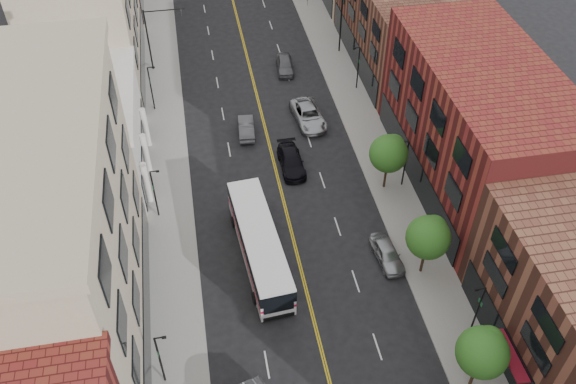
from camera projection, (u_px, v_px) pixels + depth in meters
sidewalk_left at (166, 137)px, 60.94m from camera, size 4.00×110.00×0.15m
sidewalk_right at (359, 116)px, 63.54m from camera, size 4.00×110.00×0.15m
bldg_l_tanoffice at (46, 251)px, 38.16m from camera, size 10.00×22.00×18.00m
bldg_l_white at (83, 138)px, 54.47m from camera, size 10.00×14.00×8.00m
bldg_l_far_a at (82, 0)px, 63.19m from camera, size 10.00×20.00×18.00m
bldg_r_mid at (477, 126)px, 52.51m from camera, size 10.00×22.00×12.00m
bldg_r_far_a at (400, 21)px, 68.22m from camera, size 10.00×20.00×10.00m
tree_r_1 at (484, 351)px, 38.55m from camera, size 3.40×3.40×5.59m
tree_r_2 at (429, 236)px, 45.71m from camera, size 3.40×3.40×5.59m
tree_r_3 at (389, 152)px, 52.86m from camera, size 3.40×3.40×5.59m
lamp_l_1 at (160, 357)px, 39.51m from camera, size 0.81×0.55×5.05m
lamp_l_2 at (155, 191)px, 50.96m from camera, size 0.81×0.55×5.05m
lamp_l_3 at (151, 86)px, 62.40m from camera, size 0.81×0.55×5.05m
lamp_r_1 at (478, 307)px, 42.36m from camera, size 0.81×0.55×5.05m
lamp_r_2 at (405, 161)px, 53.81m from camera, size 0.81×0.55×5.05m
lamp_r_3 at (358, 66)px, 65.25m from camera, size 0.81×0.55×5.05m
signal_mast_left at (154, 33)px, 67.06m from camera, size 4.49×0.18×7.20m
signal_mast_right at (335, 17)px, 69.73m from camera, size 4.49×0.18×7.20m
city_bus at (259, 243)px, 48.19m from camera, size 3.74×12.59×3.19m
car_parked_far at (387, 254)px, 48.87m from camera, size 2.19×4.54×1.49m
car_lane_behind at (246, 128)px, 61.00m from camera, size 1.85×4.46×1.43m
car_lane_a at (291, 161)px, 57.16m from camera, size 2.23×5.28×1.52m
car_lane_b at (308, 115)px, 62.34m from camera, size 3.25×6.17×1.65m
car_lane_c at (285, 65)px, 69.50m from camera, size 2.21×4.66×1.54m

